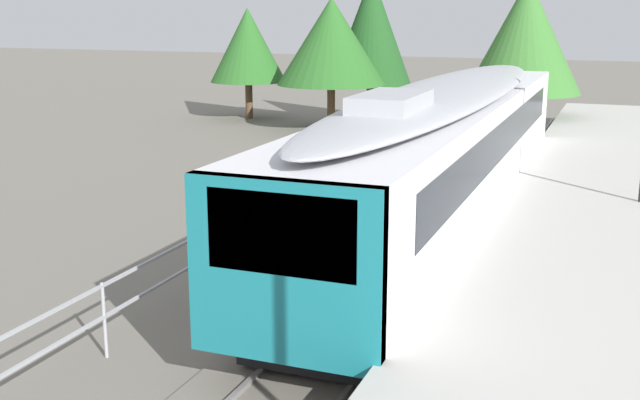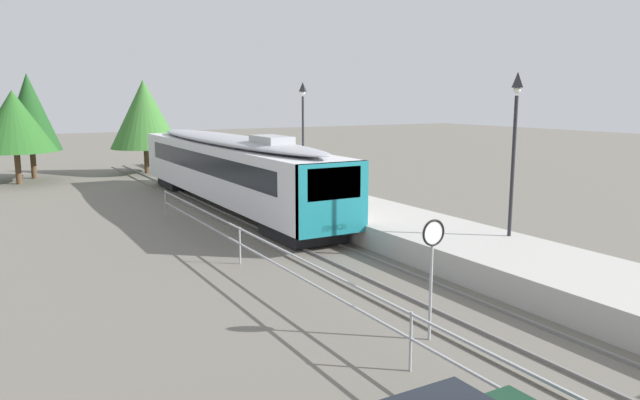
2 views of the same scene
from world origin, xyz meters
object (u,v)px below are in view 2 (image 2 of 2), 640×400
speed_limit_sign (433,249)px  platform_lamp_far_end (303,113)px  commuter_train (229,166)px  platform_lamp_mid_platform (515,123)px

speed_limit_sign → platform_lamp_far_end: bearing=70.4°
commuter_train → platform_lamp_mid_platform: size_ratio=3.77×
commuter_train → platform_lamp_mid_platform: platform_lamp_mid_platform is taller
commuter_train → platform_lamp_mid_platform: bearing=-71.5°
platform_lamp_mid_platform → speed_limit_sign: size_ratio=1.91×
commuter_train → speed_limit_sign: size_ratio=7.19×
platform_lamp_far_end → speed_limit_sign: (-6.51, -18.31, -2.50)m
platform_lamp_far_end → speed_limit_sign: platform_lamp_far_end is taller
commuter_train → platform_lamp_mid_platform: (4.58, -13.65, 2.47)m
platform_lamp_mid_platform → speed_limit_sign: bearing=-150.0°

